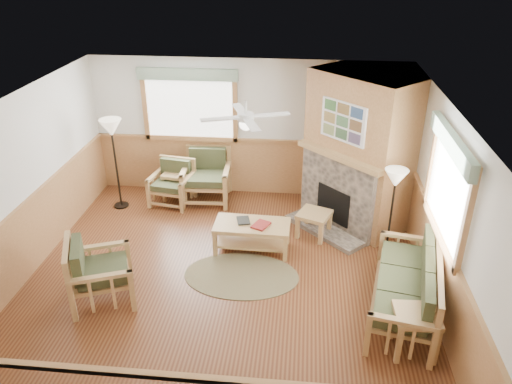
# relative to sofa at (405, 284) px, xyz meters

# --- Properties ---
(floor) EXTENTS (6.00, 6.00, 0.01)m
(floor) POSITION_rel_sofa_xyz_m (-2.54, 0.48, -0.47)
(floor) COLOR brown
(floor) RESTS_ON ground
(ceiling) EXTENTS (6.00, 6.00, 0.01)m
(ceiling) POSITION_rel_sofa_xyz_m (-2.54, 0.48, 2.23)
(ceiling) COLOR white
(ceiling) RESTS_ON floor
(wall_back) EXTENTS (6.00, 0.02, 2.70)m
(wall_back) POSITION_rel_sofa_xyz_m (-2.54, 3.48, 0.88)
(wall_back) COLOR white
(wall_back) RESTS_ON floor
(wall_front) EXTENTS (6.00, 0.02, 2.70)m
(wall_front) POSITION_rel_sofa_xyz_m (-2.54, -2.52, 0.88)
(wall_front) COLOR white
(wall_front) RESTS_ON floor
(wall_left) EXTENTS (0.02, 6.00, 2.70)m
(wall_left) POSITION_rel_sofa_xyz_m (-5.54, 0.48, 0.88)
(wall_left) COLOR white
(wall_left) RESTS_ON floor
(wall_right) EXTENTS (0.02, 6.00, 2.70)m
(wall_right) POSITION_rel_sofa_xyz_m (0.46, 0.48, 0.88)
(wall_right) COLOR white
(wall_right) RESTS_ON floor
(wainscot) EXTENTS (6.00, 6.00, 1.10)m
(wainscot) POSITION_rel_sofa_xyz_m (-2.54, 0.48, 0.08)
(wainscot) COLOR #AA7645
(wainscot) RESTS_ON floor
(fireplace) EXTENTS (3.11, 3.11, 2.70)m
(fireplace) POSITION_rel_sofa_xyz_m (-0.49, 2.53, 0.88)
(fireplace) COLOR #AA7645
(fireplace) RESTS_ON floor
(window_back) EXTENTS (1.90, 0.16, 1.50)m
(window_back) POSITION_rel_sofa_xyz_m (-3.64, 3.44, 2.06)
(window_back) COLOR white
(window_back) RESTS_ON wall_back
(window_right) EXTENTS (0.16, 1.90, 1.50)m
(window_right) POSITION_rel_sofa_xyz_m (0.42, 0.28, 2.06)
(window_right) COLOR white
(window_right) RESTS_ON wall_right
(ceiling_fan) EXTENTS (1.59, 1.59, 0.36)m
(ceiling_fan) POSITION_rel_sofa_xyz_m (-2.24, 0.78, 2.19)
(ceiling_fan) COLOR white
(ceiling_fan) RESTS_ON ceiling
(sofa) EXTENTS (2.15, 1.21, 0.93)m
(sofa) POSITION_rel_sofa_xyz_m (0.00, 0.00, 0.00)
(sofa) COLOR tan
(sofa) RESTS_ON floor
(armchair_back_left) EXTENTS (0.86, 0.86, 0.83)m
(armchair_back_left) POSITION_rel_sofa_xyz_m (-3.95, 2.84, -0.05)
(armchair_back_left) COLOR tan
(armchair_back_left) RESTS_ON floor
(armchair_back_right) EXTENTS (0.93, 0.93, 1.00)m
(armchair_back_right) POSITION_rel_sofa_xyz_m (-3.30, 3.03, 0.03)
(armchair_back_right) COLOR tan
(armchair_back_right) RESTS_ON floor
(armchair_left) EXTENTS (1.10, 1.10, 0.95)m
(armchair_left) POSITION_rel_sofa_xyz_m (-4.19, -0.14, 0.01)
(armchair_left) COLOR tan
(armchair_left) RESTS_ON floor
(coffee_table) EXTENTS (1.24, 0.65, 0.49)m
(coffee_table) POSITION_rel_sofa_xyz_m (-2.22, 1.33, -0.22)
(coffee_table) COLOR tan
(coffee_table) RESTS_ON floor
(end_table_chairs) EXTENTS (0.57, 0.56, 0.56)m
(end_table_chairs) POSITION_rel_sofa_xyz_m (-3.88, 3.03, -0.19)
(end_table_chairs) COLOR tan
(end_table_chairs) RESTS_ON floor
(end_table_sofa) EXTENTS (0.54, 0.52, 0.59)m
(end_table_sofa) POSITION_rel_sofa_xyz_m (0.01, -0.75, -0.17)
(end_table_sofa) COLOR tan
(end_table_sofa) RESTS_ON floor
(footstool) EXTENTS (0.67, 0.67, 0.45)m
(footstool) POSITION_rel_sofa_xyz_m (-1.21, 1.88, -0.24)
(footstool) COLOR tan
(footstool) RESTS_ON floor
(braided_rug) EXTENTS (1.79, 1.79, 0.01)m
(braided_rug) POSITION_rel_sofa_xyz_m (-2.30, 0.58, -0.46)
(braided_rug) COLOR brown
(braided_rug) RESTS_ON floor
(floor_lamp_left) EXTENTS (0.53, 0.53, 1.76)m
(floor_lamp_left) POSITION_rel_sofa_xyz_m (-4.90, 2.59, 0.42)
(floor_lamp_left) COLOR black
(floor_lamp_left) RESTS_ON floor
(floor_lamp_right) EXTENTS (0.40, 0.40, 1.55)m
(floor_lamp_right) POSITION_rel_sofa_xyz_m (-0.04, 1.35, 0.31)
(floor_lamp_right) COLOR black
(floor_lamp_right) RESTS_ON floor
(book_red) EXTENTS (0.33, 0.36, 0.03)m
(book_red) POSITION_rel_sofa_xyz_m (-2.07, 1.28, 0.06)
(book_red) COLOR maroon
(book_red) RESTS_ON coffee_table
(book_dark) EXTENTS (0.26, 0.31, 0.02)m
(book_dark) POSITION_rel_sofa_xyz_m (-2.37, 1.40, 0.05)
(book_dark) COLOR black
(book_dark) RESTS_ON coffee_table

